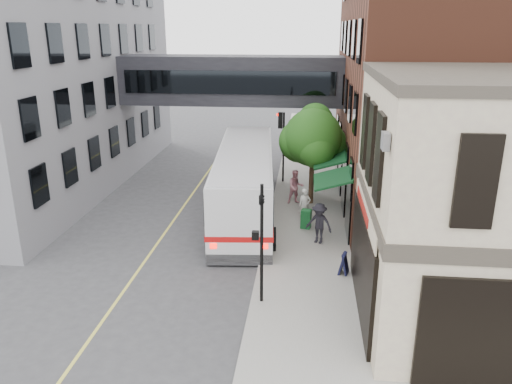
% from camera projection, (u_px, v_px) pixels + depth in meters
% --- Properties ---
extents(ground, '(120.00, 120.00, 0.00)m').
position_uv_depth(ground, '(244.00, 335.00, 16.55)').
color(ground, '#38383A').
rests_on(ground, ground).
extents(sidewalk_main, '(4.00, 60.00, 0.15)m').
position_uv_depth(sidewalk_main, '(307.00, 198.00, 29.55)').
color(sidewalk_main, gray).
rests_on(sidewalk_main, ground).
extents(brick_building, '(13.76, 18.00, 14.00)m').
position_uv_depth(brick_building, '(456.00, 79.00, 27.52)').
color(brick_building, '#54281A').
rests_on(brick_building, ground).
extents(opposite_building, '(14.00, 24.00, 14.00)m').
position_uv_depth(opposite_building, '(6.00, 73.00, 31.12)').
color(opposite_building, slate).
rests_on(opposite_building, ground).
extents(skyway_bridge, '(14.00, 3.18, 3.00)m').
position_uv_depth(skyway_bridge, '(232.00, 80.00, 31.79)').
color(skyway_bridge, black).
rests_on(skyway_bridge, ground).
extents(traffic_signal_near, '(0.44, 0.22, 4.60)m').
position_uv_depth(traffic_signal_near, '(261.00, 229.00, 17.46)').
color(traffic_signal_near, black).
rests_on(traffic_signal_near, sidewalk_main).
extents(traffic_signal_far, '(0.53, 0.28, 4.50)m').
position_uv_depth(traffic_signal_far, '(282.00, 133.00, 31.52)').
color(traffic_signal_far, black).
rests_on(traffic_signal_far, sidewalk_main).
extents(street_sign_pole, '(0.08, 0.75, 3.00)m').
position_uv_depth(street_sign_pole, '(272.00, 208.00, 22.51)').
color(street_sign_pole, gray).
rests_on(street_sign_pole, sidewalk_main).
extents(street_tree, '(3.80, 3.20, 5.60)m').
position_uv_depth(street_tree, '(313.00, 137.00, 27.58)').
color(street_tree, '#382619').
rests_on(street_tree, sidewalk_main).
extents(lane_marking, '(0.12, 40.00, 0.01)m').
position_uv_depth(lane_marking, '(174.00, 219.00, 26.48)').
color(lane_marking, '#D8CC4C').
rests_on(lane_marking, ground).
extents(bus, '(4.03, 13.23, 3.51)m').
position_uv_depth(bus, '(245.00, 179.00, 26.71)').
color(bus, silver).
rests_on(bus, ground).
extents(pedestrian_a, '(0.71, 0.55, 1.73)m').
position_uv_depth(pedestrian_a, '(305.00, 205.00, 25.60)').
color(pedestrian_a, white).
rests_on(pedestrian_a, sidewalk_main).
extents(pedestrian_b, '(1.12, 0.99, 1.94)m').
position_uv_depth(pedestrian_b, '(296.00, 187.00, 28.19)').
color(pedestrian_b, pink).
rests_on(pedestrian_b, sidewalk_main).
extents(pedestrian_c, '(1.43, 1.13, 1.93)m').
position_uv_depth(pedestrian_c, '(319.00, 223.00, 22.99)').
color(pedestrian_c, black).
rests_on(pedestrian_c, sidewalk_main).
extents(newspaper_box, '(0.56, 0.52, 0.95)m').
position_uv_depth(newspaper_box, '(306.00, 219.00, 24.84)').
color(newspaper_box, '#155C28').
rests_on(newspaper_box, sidewalk_main).
extents(sandwich_board, '(0.45, 0.57, 0.90)m').
position_uv_depth(sandwich_board, '(344.00, 263.00, 20.24)').
color(sandwich_board, black).
rests_on(sandwich_board, sidewalk_main).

